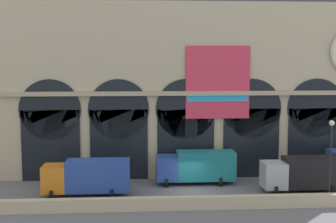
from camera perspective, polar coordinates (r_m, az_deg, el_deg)
name	(u,v)px	position (r m, az deg, el deg)	size (l,w,h in m)	color
ground_plane	(191,192)	(41.54, 2.95, -10.02)	(200.00, 200.00, 0.00)	slate
quay_parapet_wall	(199,203)	(36.72, 3.89, -11.35)	(90.00, 0.70, 1.03)	#BCAD8C
station_building	(184,70)	(47.48, 1.96, 5.26)	(41.15, 5.59, 22.31)	#BCAD8C
box_truck_midwest	(88,176)	(40.58, -10.02, -8.00)	(7.50, 2.91, 3.12)	orange
box_truck_center	(197,166)	(43.88, 3.60, -6.86)	(7.50, 2.91, 3.12)	#28479E
box_truck_mideast	(305,173)	(42.97, 16.77, -7.38)	(7.50, 2.91, 3.12)	#ADB2B7
street_lamp_quayside	(331,151)	(39.49, 19.74, -4.63)	(0.44, 0.44, 6.90)	black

